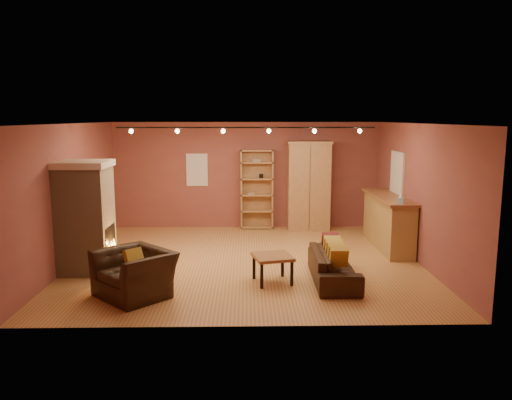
{
  "coord_description": "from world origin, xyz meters",
  "views": [
    {
      "loc": [
        -0.0,
        -9.92,
        2.92
      ],
      "look_at": [
        0.2,
        0.2,
        1.24
      ],
      "focal_mm": 35.0,
      "sensor_mm": 36.0,
      "label": 1
    }
  ],
  "objects_px": {
    "coffee_table": "(273,259)",
    "bookcase": "(257,188)",
    "armoire": "(308,185)",
    "loveseat": "(334,260)",
    "armchair": "(134,266)",
    "fireplace": "(86,217)",
    "bar_counter": "(388,221)"
  },
  "relations": [
    {
      "from": "bookcase",
      "to": "coffee_table",
      "type": "bearing_deg",
      "value": -87.64
    },
    {
      "from": "fireplace",
      "to": "bookcase",
      "type": "relative_size",
      "value": 1.01
    },
    {
      "from": "armoire",
      "to": "loveseat",
      "type": "height_order",
      "value": "armoire"
    },
    {
      "from": "armoire",
      "to": "bar_counter",
      "type": "bearing_deg",
      "value": -50.66
    },
    {
      "from": "fireplace",
      "to": "armchair",
      "type": "relative_size",
      "value": 1.55
    },
    {
      "from": "bar_counter",
      "to": "loveseat",
      "type": "relative_size",
      "value": 1.31
    },
    {
      "from": "fireplace",
      "to": "bookcase",
      "type": "bearing_deg",
      "value": 48.38
    },
    {
      "from": "bookcase",
      "to": "coffee_table",
      "type": "height_order",
      "value": "bookcase"
    },
    {
      "from": "fireplace",
      "to": "armchair",
      "type": "distance_m",
      "value": 1.91
    },
    {
      "from": "armchair",
      "to": "coffee_table",
      "type": "height_order",
      "value": "armchair"
    },
    {
      "from": "armoire",
      "to": "loveseat",
      "type": "bearing_deg",
      "value": -90.81
    },
    {
      "from": "armchair",
      "to": "coffee_table",
      "type": "relative_size",
      "value": 1.74
    },
    {
      "from": "bookcase",
      "to": "loveseat",
      "type": "relative_size",
      "value": 1.1
    },
    {
      "from": "armoire",
      "to": "armchair",
      "type": "bearing_deg",
      "value": -125.12
    },
    {
      "from": "bookcase",
      "to": "armchair",
      "type": "relative_size",
      "value": 1.53
    },
    {
      "from": "coffee_table",
      "to": "loveseat",
      "type": "bearing_deg",
      "value": 2.46
    },
    {
      "from": "bookcase",
      "to": "bar_counter",
      "type": "relative_size",
      "value": 0.84
    },
    {
      "from": "loveseat",
      "to": "armoire",
      "type": "bearing_deg",
      "value": 0.56
    },
    {
      "from": "fireplace",
      "to": "armoire",
      "type": "distance_m",
      "value": 5.87
    },
    {
      "from": "armoire",
      "to": "bar_counter",
      "type": "distance_m",
      "value": 2.54
    },
    {
      "from": "coffee_table",
      "to": "fireplace",
      "type": "bearing_deg",
      "value": 168.13
    },
    {
      "from": "armoire",
      "to": "coffee_table",
      "type": "distance_m",
      "value": 4.51
    },
    {
      "from": "fireplace",
      "to": "coffee_table",
      "type": "distance_m",
      "value": 3.64
    },
    {
      "from": "bar_counter",
      "to": "armchair",
      "type": "relative_size",
      "value": 1.82
    },
    {
      "from": "fireplace",
      "to": "armoire",
      "type": "height_order",
      "value": "armoire"
    },
    {
      "from": "coffee_table",
      "to": "bookcase",
      "type": "bearing_deg",
      "value": 92.36
    },
    {
      "from": "bookcase",
      "to": "armchair",
      "type": "bearing_deg",
      "value": -112.53
    },
    {
      "from": "armchair",
      "to": "bar_counter",
      "type": "bearing_deg",
      "value": 75.82
    },
    {
      "from": "fireplace",
      "to": "coffee_table",
      "type": "xyz_separation_m",
      "value": [
        3.51,
        -0.74,
        -0.64
      ]
    },
    {
      "from": "bookcase",
      "to": "armchair",
      "type": "xyz_separation_m",
      "value": [
        -2.12,
        -5.12,
        -0.55
      ]
    },
    {
      "from": "armchair",
      "to": "fireplace",
      "type": "bearing_deg",
      "value": 175.8
    },
    {
      "from": "fireplace",
      "to": "loveseat",
      "type": "relative_size",
      "value": 1.12
    }
  ]
}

